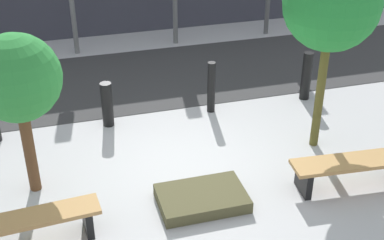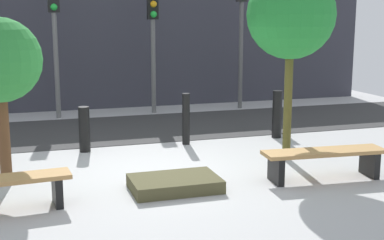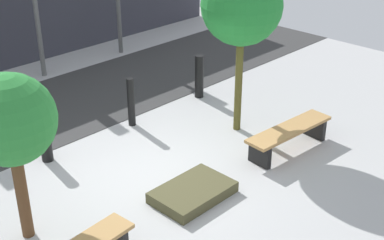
% 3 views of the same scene
% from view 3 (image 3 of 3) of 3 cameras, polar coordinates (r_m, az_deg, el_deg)
% --- Properties ---
extents(ground_plane, '(18.00, 18.00, 0.00)m').
position_cam_3_polar(ground_plane, '(9.43, -4.16, -5.87)').
color(ground_plane, '#AFAFAF').
extents(road_strip, '(18.00, 3.20, 0.01)m').
position_cam_3_polar(road_strip, '(12.07, -15.74, 0.76)').
color(road_strip, '#343434').
rests_on(road_strip, ground).
extents(bench_right, '(2.00, 0.62, 0.47)m').
position_cam_3_polar(bench_right, '(10.17, 10.32, -1.46)').
color(bench_right, black).
rests_on(bench_right, ground).
extents(planter_bed, '(1.30, 0.86, 0.19)m').
position_cam_3_polar(planter_bed, '(8.79, 0.09, -7.72)').
color(planter_bed, '#4C482C').
rests_on(planter_bed, ground).
extents(tree_behind_left_bench, '(1.26, 1.26, 2.53)m').
position_cam_3_polar(tree_behind_left_bench, '(7.45, -18.88, -0.11)').
color(tree_behind_left_bench, brown).
rests_on(tree_behind_left_bench, ground).
extents(tree_behind_right_bench, '(1.53, 1.53, 3.33)m').
position_cam_3_polar(tree_behind_right_bench, '(10.08, 5.33, 12.05)').
color(tree_behind_right_bench, '#504B1F').
rests_on(tree_behind_right_bench, ground).
extents(bollard_left, '(0.21, 0.21, 0.87)m').
position_cam_3_polar(bollard_left, '(9.98, -15.39, -2.01)').
color(bollard_left, black).
rests_on(bollard_left, ground).
extents(bollard_center, '(0.15, 0.15, 1.04)m').
position_cam_3_polar(bollard_center, '(10.95, -6.52, 1.92)').
color(bollard_center, black).
rests_on(bollard_center, ground).
extents(bollard_right, '(0.20, 0.20, 1.01)m').
position_cam_3_polar(bollard_right, '(12.22, 0.77, 4.67)').
color(bollard_right, black).
rests_on(bollard_right, ground).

